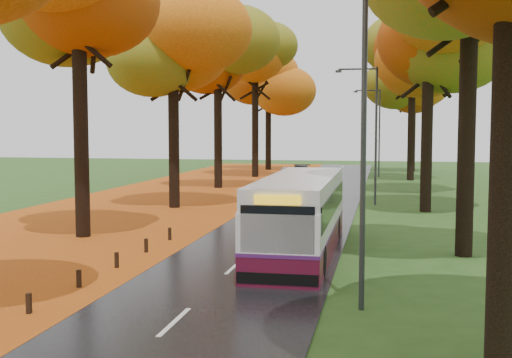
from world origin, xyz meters
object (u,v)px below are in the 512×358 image
(car_white, at_px, (274,188))
(streetlamp_far, at_px, (377,125))
(car_dark, at_px, (301,172))
(streetlamp_near, at_px, (353,120))
(streetlamp_mid, at_px, (372,124))
(bus, at_px, (300,213))
(car_silver, at_px, (291,177))

(car_white, bearing_deg, streetlamp_far, 71.68)
(car_white, height_order, car_dark, car_white)
(streetlamp_near, height_order, streetlamp_mid, same)
(car_white, relative_size, car_dark, 0.86)
(car_white, bearing_deg, bus, -78.15)
(streetlamp_near, distance_m, streetlamp_mid, 22.00)
(streetlamp_near, distance_m, car_silver, 33.94)
(streetlamp_mid, height_order, car_silver, streetlamp_mid)
(car_silver, bearing_deg, streetlamp_mid, -51.78)
(bus, distance_m, car_silver, 26.77)
(bus, height_order, car_dark, bus)
(bus, relative_size, car_silver, 2.51)
(car_silver, bearing_deg, streetlamp_far, 68.64)
(streetlamp_mid, height_order, car_white, streetlamp_mid)
(streetlamp_mid, distance_m, streetlamp_far, 22.00)
(streetlamp_far, height_order, car_silver, streetlamp_far)
(streetlamp_mid, relative_size, car_dark, 1.87)
(bus, relative_size, car_dark, 2.45)
(streetlamp_far, distance_m, car_dark, 9.14)
(streetlamp_near, xyz_separation_m, bus, (-2.15, 6.67, -3.23))
(streetlamp_near, distance_m, bus, 7.72)
(streetlamp_far, relative_size, bus, 0.76)
(streetlamp_near, bearing_deg, car_dark, 99.23)
(car_dark, bearing_deg, bus, -86.35)
(car_white, bearing_deg, streetlamp_mid, -22.41)
(streetlamp_near, height_order, bus, streetlamp_near)
(car_silver, bearing_deg, streetlamp_near, -70.56)
(streetlamp_mid, height_order, bus, streetlamp_mid)
(bus, bearing_deg, car_silver, 98.60)
(streetlamp_near, xyz_separation_m, streetlamp_far, (0.00, 44.00, 0.00))
(car_white, bearing_deg, car_silver, 90.07)
(streetlamp_near, distance_m, streetlamp_far, 44.00)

